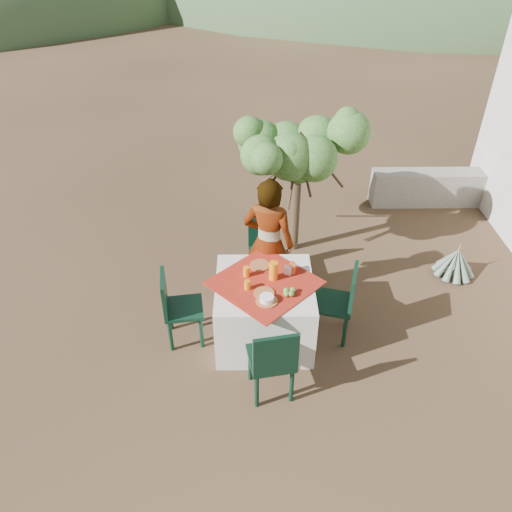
{
  "coord_description": "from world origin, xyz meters",
  "views": [
    {
      "loc": [
        0.39,
        -3.56,
        4.01
      ],
      "look_at": [
        0.44,
        0.86,
        0.81
      ],
      "focal_mm": 35.0,
      "sensor_mm": 36.0,
      "label": 1
    }
  ],
  "objects_px": {
    "person": "(268,244)",
    "agave": "(455,262)",
    "chair_right": "(341,300)",
    "chair_near": "(273,360)",
    "chair_far": "(264,247)",
    "shrub_tree": "(302,156)",
    "chair_left": "(176,305)",
    "table": "(264,310)",
    "juice_pitcher": "(273,271)"
  },
  "relations": [
    {
      "from": "shrub_tree",
      "to": "agave",
      "type": "distance_m",
      "value": 2.39
    },
    {
      "from": "chair_right",
      "to": "person",
      "type": "height_order",
      "value": "person"
    },
    {
      "from": "chair_near",
      "to": "juice_pitcher",
      "type": "height_order",
      "value": "juice_pitcher"
    },
    {
      "from": "chair_far",
      "to": "agave",
      "type": "relative_size",
      "value": 1.48
    },
    {
      "from": "agave",
      "to": "chair_near",
      "type": "bearing_deg",
      "value": -141.63
    },
    {
      "from": "chair_right",
      "to": "shrub_tree",
      "type": "bearing_deg",
      "value": -155.04
    },
    {
      "from": "chair_left",
      "to": "shrub_tree",
      "type": "height_order",
      "value": "shrub_tree"
    },
    {
      "from": "chair_left",
      "to": "chair_far",
      "type": "bearing_deg",
      "value": -49.11
    },
    {
      "from": "table",
      "to": "chair_far",
      "type": "distance_m",
      "value": 1.08
    },
    {
      "from": "chair_near",
      "to": "shrub_tree",
      "type": "distance_m",
      "value": 2.78
    },
    {
      "from": "chair_far",
      "to": "chair_left",
      "type": "relative_size",
      "value": 0.95
    },
    {
      "from": "table",
      "to": "juice_pitcher",
      "type": "bearing_deg",
      "value": 33.61
    },
    {
      "from": "person",
      "to": "shrub_tree",
      "type": "height_order",
      "value": "shrub_tree"
    },
    {
      "from": "chair_right",
      "to": "agave",
      "type": "bearing_deg",
      "value": 138.02
    },
    {
      "from": "table",
      "to": "chair_far",
      "type": "relative_size",
      "value": 1.56
    },
    {
      "from": "chair_near",
      "to": "chair_left",
      "type": "relative_size",
      "value": 1.04
    },
    {
      "from": "chair_right",
      "to": "chair_far",
      "type": "bearing_deg",
      "value": -128.14
    },
    {
      "from": "chair_right",
      "to": "person",
      "type": "xyz_separation_m",
      "value": [
        -0.76,
        0.61,
        0.31
      ]
    },
    {
      "from": "chair_far",
      "to": "person",
      "type": "height_order",
      "value": "person"
    },
    {
      "from": "table",
      "to": "chair_far",
      "type": "height_order",
      "value": "chair_far"
    },
    {
      "from": "shrub_tree",
      "to": "chair_left",
      "type": "bearing_deg",
      "value": -128.85
    },
    {
      "from": "table",
      "to": "chair_near",
      "type": "relative_size",
      "value": 1.43
    },
    {
      "from": "chair_near",
      "to": "chair_far",
      "type": "bearing_deg",
      "value": -99.39
    },
    {
      "from": "table",
      "to": "shrub_tree",
      "type": "relative_size",
      "value": 0.75
    },
    {
      "from": "chair_far",
      "to": "chair_near",
      "type": "height_order",
      "value": "chair_near"
    },
    {
      "from": "chair_far",
      "to": "juice_pitcher",
      "type": "bearing_deg",
      "value": -90.31
    },
    {
      "from": "shrub_tree",
      "to": "chair_right",
      "type": "bearing_deg",
      "value": -80.22
    },
    {
      "from": "chair_far",
      "to": "agave",
      "type": "xyz_separation_m",
      "value": [
        2.46,
        0.02,
        -0.27
      ]
    },
    {
      "from": "person",
      "to": "agave",
      "type": "height_order",
      "value": "person"
    },
    {
      "from": "person",
      "to": "agave",
      "type": "xyz_separation_m",
      "value": [
        2.43,
        0.46,
        -0.63
      ]
    },
    {
      "from": "chair_right",
      "to": "agave",
      "type": "distance_m",
      "value": 2.01
    },
    {
      "from": "table",
      "to": "juice_pitcher",
      "type": "height_order",
      "value": "juice_pitcher"
    },
    {
      "from": "table",
      "to": "chair_far",
      "type": "bearing_deg",
      "value": 88.59
    },
    {
      "from": "juice_pitcher",
      "to": "chair_right",
      "type": "bearing_deg",
      "value": -4.09
    },
    {
      "from": "chair_left",
      "to": "juice_pitcher",
      "type": "xyz_separation_m",
      "value": [
        1.03,
        0.1,
        0.38
      ]
    },
    {
      "from": "chair_left",
      "to": "chair_right",
      "type": "distance_m",
      "value": 1.75
    },
    {
      "from": "chair_right",
      "to": "shrub_tree",
      "type": "relative_size",
      "value": 0.52
    },
    {
      "from": "chair_left",
      "to": "chair_right",
      "type": "xyz_separation_m",
      "value": [
        1.75,
        0.05,
        0.01
      ]
    },
    {
      "from": "chair_far",
      "to": "juice_pitcher",
      "type": "xyz_separation_m",
      "value": [
        0.07,
        -1.01,
        0.4
      ]
    },
    {
      "from": "chair_near",
      "to": "chair_right",
      "type": "relative_size",
      "value": 1.01
    },
    {
      "from": "person",
      "to": "agave",
      "type": "bearing_deg",
      "value": -150.91
    },
    {
      "from": "table",
      "to": "chair_right",
      "type": "height_order",
      "value": "chair_right"
    },
    {
      "from": "chair_far",
      "to": "chair_left",
      "type": "height_order",
      "value": "chair_left"
    },
    {
      "from": "agave",
      "to": "chair_left",
      "type": "bearing_deg",
      "value": -161.84
    },
    {
      "from": "chair_left",
      "to": "agave",
      "type": "relative_size",
      "value": 1.56
    },
    {
      "from": "chair_far",
      "to": "chair_right",
      "type": "bearing_deg",
      "value": -57.43
    },
    {
      "from": "chair_right",
      "to": "agave",
      "type": "relative_size",
      "value": 1.6
    },
    {
      "from": "agave",
      "to": "shrub_tree",
      "type": "bearing_deg",
      "value": 161.01
    },
    {
      "from": "table",
      "to": "shrub_tree",
      "type": "bearing_deg",
      "value": 73.77
    },
    {
      "from": "chair_left",
      "to": "juice_pitcher",
      "type": "height_order",
      "value": "juice_pitcher"
    }
  ]
}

